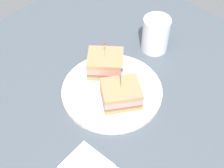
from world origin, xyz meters
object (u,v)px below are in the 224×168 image
object	(u,v)px
drink_glass	(155,35)
napkin	(86,166)
plate	(112,91)
sandwich_half_back	(105,63)
fork	(107,167)
sandwich_half_front	(121,94)

from	to	relation	value
drink_glass	napkin	bearing A→B (deg)	18.67
drink_glass	napkin	size ratio (longest dim) A/B	1.09
plate	napkin	size ratio (longest dim) A/B	2.74
napkin	sandwich_half_back	bearing A→B (deg)	-143.84
fork	drink_glass	bearing A→B (deg)	-155.43
sandwich_half_back	fork	xyz separation A→B (cm)	(19.32, 19.60, -3.71)
drink_glass	fork	xyz separation A→B (cm)	(36.47, 16.67, -4.59)
plate	drink_glass	xyz separation A→B (cm)	(-20.68, -2.90, 4.15)
plate	drink_glass	distance (cm)	21.29
sandwich_half_front	fork	bearing A→B (deg)	33.43
plate	sandwich_half_back	xyz separation A→B (cm)	(-3.53, -5.83, 3.28)
fork	sandwich_half_back	bearing A→B (deg)	-134.58
plate	fork	distance (cm)	20.95
napkin	fork	xyz separation A→B (cm)	(-2.89, 3.37, 0.10)
sandwich_half_front	drink_glass	bearing A→B (deg)	-162.24
sandwich_half_front	drink_glass	world-z (taller)	sandwich_half_front
sandwich_half_back	napkin	distance (cm)	27.77
napkin	plate	bearing A→B (deg)	-150.90
napkin	fork	bearing A→B (deg)	130.56
sandwich_half_back	drink_glass	size ratio (longest dim) A/B	1.18
sandwich_half_back	napkin	size ratio (longest dim) A/B	1.28
napkin	drink_glass	bearing A→B (deg)	-161.33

